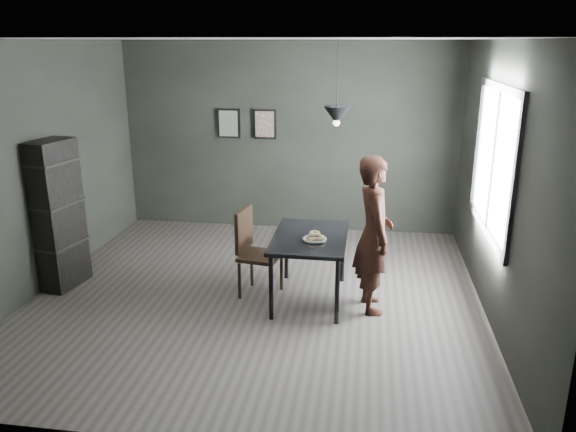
# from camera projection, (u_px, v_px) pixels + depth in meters

# --- Properties ---
(ground) EXTENTS (5.00, 5.00, 0.00)m
(ground) POSITION_uv_depth(u_px,v_px,m) (257.00, 295.00, 6.42)
(ground) COLOR #37322F
(ground) RESTS_ON ground
(back_wall) EXTENTS (5.00, 0.10, 2.80)m
(back_wall) POSITION_uv_depth(u_px,v_px,m) (288.00, 138.00, 8.36)
(back_wall) COLOR black
(back_wall) RESTS_ON ground
(ceiling) EXTENTS (5.00, 5.00, 0.02)m
(ceiling) POSITION_uv_depth(u_px,v_px,m) (253.00, 39.00, 5.58)
(ceiling) COLOR silver
(ceiling) RESTS_ON ground
(window_assembly) EXTENTS (0.04, 1.96, 1.56)m
(window_assembly) POSITION_uv_depth(u_px,v_px,m) (493.00, 161.00, 5.79)
(window_assembly) COLOR white
(window_assembly) RESTS_ON ground
(cafe_table) EXTENTS (0.80, 1.20, 0.75)m
(cafe_table) POSITION_uv_depth(u_px,v_px,m) (310.00, 243.00, 6.14)
(cafe_table) COLOR black
(cafe_table) RESTS_ON ground
(white_plate) EXTENTS (0.23, 0.23, 0.01)m
(white_plate) POSITION_uv_depth(u_px,v_px,m) (315.00, 240.00, 5.98)
(white_plate) COLOR silver
(white_plate) RESTS_ON cafe_table
(donut_pile) EXTENTS (0.20, 0.21, 0.09)m
(donut_pile) POSITION_uv_depth(u_px,v_px,m) (315.00, 236.00, 5.97)
(donut_pile) COLOR beige
(donut_pile) RESTS_ON white_plate
(woman) EXTENTS (0.53, 0.69, 1.69)m
(woman) POSITION_uv_depth(u_px,v_px,m) (374.00, 235.00, 5.87)
(woman) COLOR black
(woman) RESTS_ON ground
(wood_chair) EXTENTS (0.50, 0.50, 1.00)m
(wood_chair) POSITION_uv_depth(u_px,v_px,m) (253.00, 246.00, 6.31)
(wood_chair) COLOR black
(wood_chair) RESTS_ON ground
(shelf_unit) EXTENTS (0.42, 0.62, 1.73)m
(shelf_unit) POSITION_uv_depth(u_px,v_px,m) (57.00, 215.00, 6.45)
(shelf_unit) COLOR black
(shelf_unit) RESTS_ON ground
(pendant_lamp) EXTENTS (0.28, 0.28, 0.86)m
(pendant_lamp) POSITION_uv_depth(u_px,v_px,m) (337.00, 115.00, 5.78)
(pendant_lamp) COLOR black
(pendant_lamp) RESTS_ON ground
(framed_print_left) EXTENTS (0.34, 0.04, 0.44)m
(framed_print_left) POSITION_uv_depth(u_px,v_px,m) (229.00, 123.00, 8.40)
(framed_print_left) COLOR black
(framed_print_left) RESTS_ON ground
(framed_print_right) EXTENTS (0.34, 0.04, 0.44)m
(framed_print_right) POSITION_uv_depth(u_px,v_px,m) (265.00, 124.00, 8.32)
(framed_print_right) COLOR black
(framed_print_right) RESTS_ON ground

